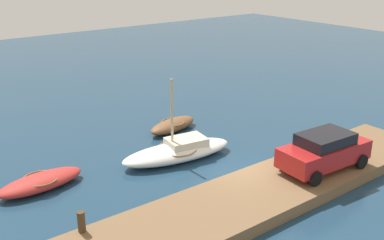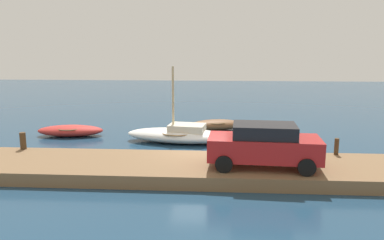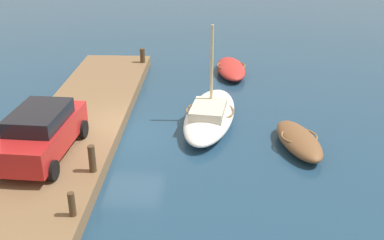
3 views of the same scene
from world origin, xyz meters
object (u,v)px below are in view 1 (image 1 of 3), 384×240
Objects in this scene: rowboat_brown at (173,125)px; mooring_post_west at (81,222)px; sailboat_white at (178,151)px; mooring_post_mid_west at (304,141)px; mooring_post_mid_east at (334,132)px; parked_car at (324,151)px; rowboat_red at (41,182)px.

rowboat_brown is 4.57× the size of mooring_post_west.
sailboat_white is 6.52× the size of mooring_post_mid_west.
mooring_post_mid_east is 3.84m from parked_car.
mooring_post_mid_east is (7.11, -3.67, 0.43)m from sailboat_white.
mooring_post_mid_west is at bearing -28.03° from rowboat_red.
rowboat_brown is 0.90× the size of rowboat_red.
parked_car is (3.80, -5.56, 0.94)m from sailboat_white.
rowboat_brown is at bearing 67.04° from sailboat_white.
rowboat_brown is 9.09m from parked_car.
parked_car reaches higher than mooring_post_west.
parked_car is at bearing -38.07° from rowboat_red.
mooring_post_west is 0.84× the size of mooring_post_mid_west.
mooring_post_mid_east is at bearing 0.00° from mooring_post_mid_west.
rowboat_red is 4.26× the size of mooring_post_mid_west.
mooring_post_west is at bearing 180.00° from mooring_post_mid_east.
mooring_post_mid_west is 0.21× the size of parked_car.
sailboat_white is 1.69× the size of rowboat_brown.
parked_car reaches higher than rowboat_red.
rowboat_brown is at bearing 9.78° from rowboat_red.
rowboat_brown is at bearing 105.25° from parked_car.
rowboat_brown is 3.85× the size of mooring_post_mid_west.
sailboat_white is 6.47m from rowboat_red.
mooring_post_west is at bearing 180.00° from mooring_post_mid_west.
mooring_post_mid_east is 0.17× the size of parked_car.
parked_car is at bearing -150.25° from mooring_post_mid_east.
rowboat_brown is 4.86× the size of mooring_post_mid_east.
mooring_post_west is 11.44m from mooring_post_mid_west.
parked_car is (-3.30, -1.89, 0.51)m from mooring_post_mid_east.
mooring_post_west is (-6.66, -3.67, 0.45)m from sailboat_white.
parked_car reaches higher than mooring_post_mid_west.
mooring_post_mid_west reaches higher than rowboat_red.
mooring_post_mid_west is 1.26× the size of mooring_post_mid_east.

